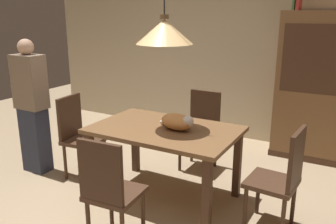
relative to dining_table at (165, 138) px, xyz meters
The scene contains 11 objects.
ground 0.81m from the dining_table, 105.05° to the right, with size 10.00×10.00×0.00m, color tan.
back_wall 2.33m from the dining_table, 93.26° to the left, with size 6.40×0.10×2.90m, color beige.
dining_table is the anchor object (origin of this frame).
chair_near_front 0.89m from the dining_table, 89.65° to the right, with size 0.43×0.43×0.93m.
chair_right_side 1.14m from the dining_table, ahead, with size 0.43×0.43×0.93m.
chair_left_side 1.14m from the dining_table, behind, with size 0.44×0.44×0.93m.
chair_far_back 0.89m from the dining_table, 89.93° to the left, with size 0.41×0.41×0.93m.
cat_sleeping 0.22m from the dining_table, ahead, with size 0.40×0.29×0.16m.
pendant_lamp 1.01m from the dining_table, 38.66° to the left, with size 0.52×0.52×1.30m.
hutch_bookcase 2.22m from the dining_table, 57.04° to the left, with size 1.12×0.45×1.85m.
person_standing 1.67m from the dining_table, behind, with size 0.36×0.22×1.55m.
Camera 1 is at (1.73, -2.35, 1.83)m, focal length 37.73 mm.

